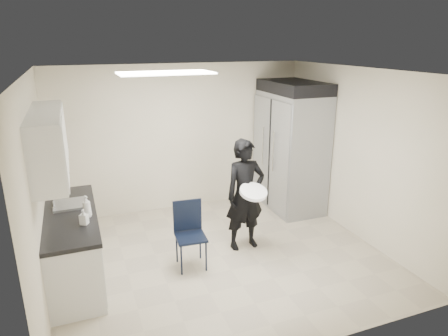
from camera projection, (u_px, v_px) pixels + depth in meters
name	position (u px, v px, depth m)	size (l,w,h in m)	color
floor	(221.00, 256.00, 5.76)	(4.50, 4.50, 0.00)	tan
ceiling	(220.00, 71.00, 4.96)	(4.50, 4.50, 0.00)	silver
back_wall	(181.00, 138.00, 7.14)	(4.50, 4.50, 0.00)	beige
left_wall	(38.00, 192.00, 4.59)	(4.00, 4.00, 0.00)	beige
right_wall	(357.00, 154.00, 6.13)	(4.00, 4.00, 0.00)	beige
ceiling_panel	(166.00, 73.00, 5.12)	(1.20, 0.60, 0.02)	white
lower_counter	(74.00, 247.00, 5.14)	(0.60, 1.90, 0.86)	silver
countertop	(69.00, 215.00, 5.00)	(0.64, 1.95, 0.05)	black
sink	(71.00, 208.00, 5.23)	(0.42, 0.40, 0.14)	gray
faucet	(53.00, 200.00, 5.12)	(0.02, 0.02, 0.24)	silver
upper_cabinets	(49.00, 143.00, 4.67)	(0.35, 1.80, 0.75)	silver
towel_dispenser	(48.00, 139.00, 5.73)	(0.22, 0.30, 0.35)	black
notice_sticker_left	(40.00, 196.00, 4.71)	(0.00, 0.12, 0.07)	yellow
notice_sticker_right	(41.00, 193.00, 4.90)	(0.00, 0.12, 0.07)	yellow
commercial_fridge	(291.00, 152.00, 7.19)	(0.80, 1.35, 2.10)	gray
fridge_compressor	(294.00, 87.00, 6.84)	(0.80, 1.35, 0.20)	black
folding_chair	(191.00, 237.00, 5.37)	(0.39, 0.39, 0.89)	black
man_tuxedo	(245.00, 195.00, 5.79)	(0.61, 0.40, 1.66)	black
bucket_lid	(253.00, 192.00, 5.53)	(0.39, 0.39, 0.05)	white
soap_bottle_a	(87.00, 206.00, 4.84)	(0.11, 0.11, 0.28)	white
soap_bottle_b	(84.00, 217.00, 4.66)	(0.08, 0.09, 0.19)	#B0B2BC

